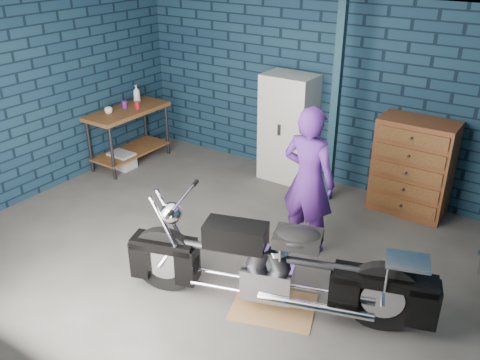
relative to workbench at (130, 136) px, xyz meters
The scene contains 14 objects.
ground 3.02m from the workbench, 26.07° to the right, with size 6.00×6.00×0.00m, color #514F4B.
room_walls 3.14m from the workbench, 15.79° to the right, with size 6.02×5.01×2.71m.
support_post 3.41m from the workbench, 11.19° to the left, with size 0.10×0.10×2.70m, color #102934.
workbench is the anchor object (origin of this frame).
drip_mat 4.23m from the workbench, 25.61° to the right, with size 0.82×0.62×0.01m, color brown.
motorcycle 4.21m from the workbench, 25.61° to the right, with size 2.59×0.70×1.14m, color black, non-canonical shape.
person 3.62m from the workbench, 10.50° to the right, with size 0.65×0.42×1.77m, color #4C217B.
storage_bin 0.41m from the workbench, 85.19° to the right, with size 0.40×0.28×0.25m, color #95989D.
locker 2.59m from the workbench, 21.00° to the left, with size 0.75×0.54×1.61m, color beige.
tool_chest 4.37m from the workbench, 12.15° to the left, with size 0.97×0.54×1.29m, color brown.
cup_a 0.59m from the workbench, 105.49° to the right, with size 0.12×0.12×0.09m, color beige.
mug_purple 0.52m from the workbench, 161.47° to the left, with size 0.09×0.09×0.12m, color #521966.
mug_red 0.54m from the workbench, 41.21° to the left, with size 0.09×0.09×0.12m, color maroon.
bottle 0.71m from the workbench, 109.03° to the left, with size 0.11×0.11×0.29m, color #95989D.
Camera 1 is at (3.10, -4.06, 3.41)m, focal length 38.00 mm.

